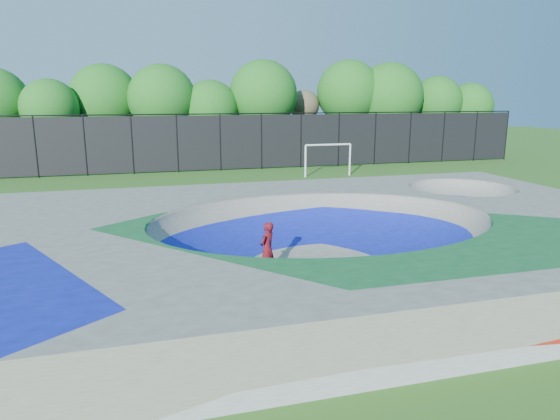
{
  "coord_description": "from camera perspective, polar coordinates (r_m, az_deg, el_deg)",
  "views": [
    {
      "loc": [
        -5.4,
        -14.34,
        5.22
      ],
      "look_at": [
        -0.6,
        3.0,
        1.1
      ],
      "focal_mm": 32.0,
      "sensor_mm": 36.0,
      "label": 1
    }
  ],
  "objects": [
    {
      "name": "ground",
      "position": [
        16.18,
        4.9,
        -5.97
      ],
      "size": [
        120.0,
        120.0,
        0.0
      ],
      "primitive_type": "plane",
      "color": "#2C5D19",
      "rests_on": "ground"
    },
    {
      "name": "skate_deck",
      "position": [
        15.96,
        4.95,
        -3.42
      ],
      "size": [
        22.0,
        14.0,
        1.5
      ],
      "primitive_type": "cube",
      "color": "gray",
      "rests_on": "ground"
    },
    {
      "name": "skater",
      "position": [
        14.83,
        -1.47,
        -4.42
      ],
      "size": [
        0.69,
        0.69,
        1.61
      ],
      "primitive_type": "imported",
      "rotation": [
        0.0,
        0.0,
        3.91
      ],
      "color": "red",
      "rests_on": "ground"
    },
    {
      "name": "skateboard",
      "position": [
        15.08,
        -1.45,
        -7.26
      ],
      "size": [
        0.7,
        0.71,
        0.05
      ],
      "primitive_type": "cube",
      "rotation": [
        0.0,
        0.0,
        0.8
      ],
      "color": "black",
      "rests_on": "ground"
    },
    {
      "name": "soccer_goal",
      "position": [
        33.3,
        5.52,
        6.42
      ],
      "size": [
        3.26,
        0.12,
        2.15
      ],
      "color": "white",
      "rests_on": "ground"
    },
    {
      "name": "fence",
      "position": [
        35.88,
        -6.84,
        7.82
      ],
      "size": [
        48.09,
        0.09,
        4.04
      ],
      "color": "black",
      "rests_on": "ground"
    },
    {
      "name": "treeline",
      "position": [
        40.63,
        -9.85,
        12.45
      ],
      "size": [
        52.25,
        7.51,
        8.4
      ],
      "color": "#403120",
      "rests_on": "ground"
    }
  ]
}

